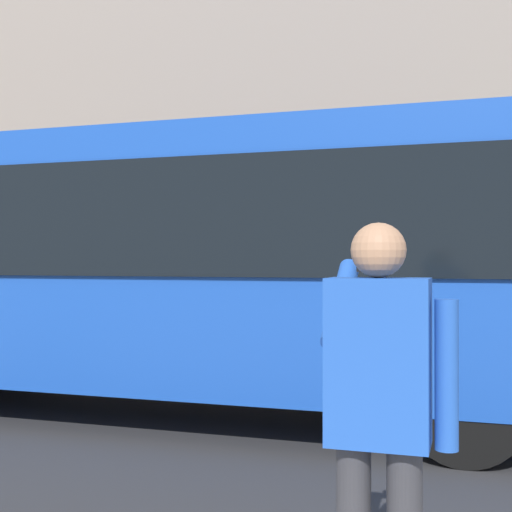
# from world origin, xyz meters

# --- Properties ---
(ground_plane) EXTENTS (60.00, 60.00, 0.00)m
(ground_plane) POSITION_xyz_m (0.00, 0.00, 0.00)
(ground_plane) COLOR #2B2B2D
(building_facade_far) EXTENTS (28.00, 1.55, 12.00)m
(building_facade_far) POSITION_xyz_m (-0.02, -6.80, 5.99)
(building_facade_far) COLOR gray
(building_facade_far) RESTS_ON ground_plane
(red_bus) EXTENTS (9.05, 2.54, 3.08)m
(red_bus) POSITION_xyz_m (1.82, -0.02, 1.68)
(red_bus) COLOR #1947AD
(red_bus) RESTS_ON ground_plane
(pedestrian_photographer) EXTENTS (0.53, 0.52, 1.70)m
(pedestrian_photographer) POSITION_xyz_m (-0.92, 4.25, 1.14)
(pedestrian_photographer) COLOR #2D2D33
(pedestrian_photographer) RESTS_ON sidewalk_curb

